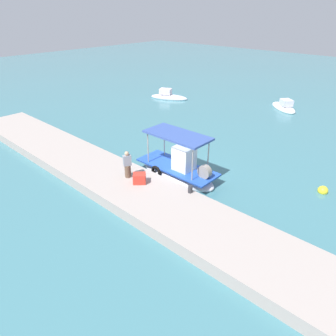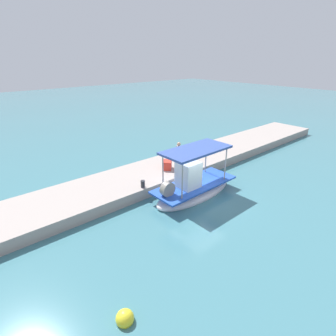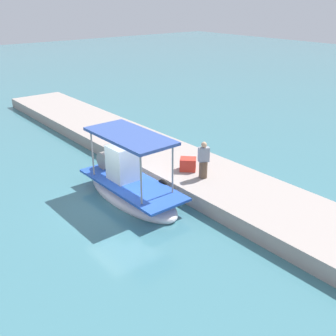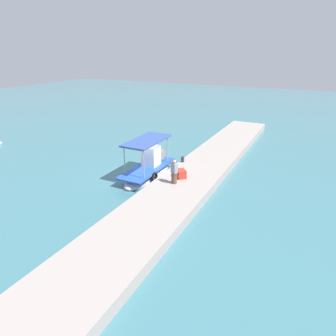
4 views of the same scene
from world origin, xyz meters
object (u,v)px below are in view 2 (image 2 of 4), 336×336
cargo_crate (167,165)px  marker_buoy (125,318)px  mooring_bollard (143,184)px  main_fishing_boat (193,187)px  fisherman_near_bollard (179,155)px

cargo_crate → marker_buoy: size_ratio=1.24×
mooring_bollard → cargo_crate: size_ratio=0.59×
main_fishing_boat → mooring_bollard: 2.88m
fisherman_near_bollard → cargo_crate: bearing=-1.4°
cargo_crate → fisherman_near_bollard: bearing=178.6°
main_fishing_boat → fisherman_near_bollard: size_ratio=3.38×
main_fishing_boat → marker_buoy: size_ratio=9.64×
cargo_crate → marker_buoy: cargo_crate is taller
main_fishing_boat → marker_buoy: (7.22, 4.23, -0.40)m
main_fishing_boat → mooring_bollard: size_ratio=13.25×
marker_buoy → cargo_crate: bearing=-137.3°
main_fishing_boat → marker_buoy: main_fishing_boat is taller
cargo_crate → marker_buoy: bearing=42.7°
mooring_bollard → cargo_crate: 2.95m
marker_buoy → main_fishing_boat: bearing=-149.6°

